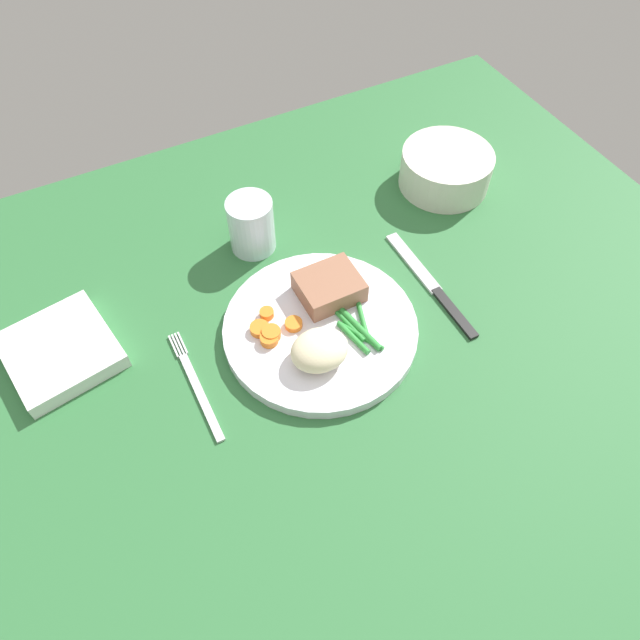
# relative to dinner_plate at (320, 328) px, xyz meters

# --- Properties ---
(dining_table) EXTENTS (1.20, 0.90, 0.02)m
(dining_table) POSITION_rel_dinner_plate_xyz_m (-0.02, -0.00, -0.02)
(dining_table) COLOR #2D6B38
(dining_table) RESTS_ON ground
(dinner_plate) EXTENTS (0.25, 0.25, 0.02)m
(dinner_plate) POSITION_rel_dinner_plate_xyz_m (0.00, 0.00, 0.00)
(dinner_plate) COLOR white
(dinner_plate) RESTS_ON dining_table
(meat_portion) EXTENTS (0.08, 0.07, 0.03)m
(meat_portion) POSITION_rel_dinner_plate_xyz_m (0.03, 0.04, 0.02)
(meat_portion) COLOR #936047
(meat_portion) RESTS_ON dinner_plate
(mashed_potatoes) EXTENTS (0.07, 0.06, 0.04)m
(mashed_potatoes) POSITION_rel_dinner_plate_xyz_m (-0.02, -0.04, 0.03)
(mashed_potatoes) COLOR beige
(mashed_potatoes) RESTS_ON dinner_plate
(carrot_slices) EXTENTS (0.06, 0.06, 0.01)m
(carrot_slices) POSITION_rel_dinner_plate_xyz_m (-0.06, 0.02, 0.01)
(carrot_slices) COLOR orange
(carrot_slices) RESTS_ON dinner_plate
(green_beans) EXTENTS (0.05, 0.11, 0.01)m
(green_beans) POSITION_rel_dinner_plate_xyz_m (0.04, -0.03, 0.01)
(green_beans) COLOR #2D8C38
(green_beans) RESTS_ON dinner_plate
(fork) EXTENTS (0.01, 0.17, 0.00)m
(fork) POSITION_rel_dinner_plate_xyz_m (-0.17, -0.00, -0.01)
(fork) COLOR silver
(fork) RESTS_ON dining_table
(knife) EXTENTS (0.02, 0.21, 0.01)m
(knife) POSITION_rel_dinner_plate_xyz_m (0.17, -0.00, -0.01)
(knife) COLOR black
(knife) RESTS_ON dining_table
(water_glass) EXTENTS (0.06, 0.06, 0.08)m
(water_glass) POSITION_rel_dinner_plate_xyz_m (-0.01, 0.18, 0.03)
(water_glass) COLOR silver
(water_glass) RESTS_ON dining_table
(salad_bowl) EXTENTS (0.14, 0.14, 0.06)m
(salad_bowl) POSITION_rel_dinner_plate_xyz_m (0.30, 0.17, 0.02)
(salad_bowl) COLOR silver
(salad_bowl) RESTS_ON dining_table
(napkin) EXTENTS (0.14, 0.15, 0.02)m
(napkin) POSITION_rel_dinner_plate_xyz_m (-0.30, 0.11, 0.00)
(napkin) COLOR white
(napkin) RESTS_ON dining_table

